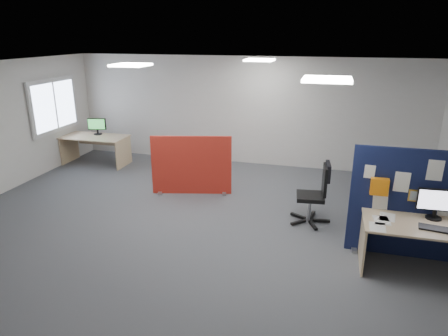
% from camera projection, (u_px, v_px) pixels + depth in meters
% --- Properties ---
extents(floor, '(9.00, 9.00, 0.00)m').
position_uv_depth(floor, '(203.00, 220.00, 7.26)').
color(floor, '#4E5156').
rests_on(floor, ground).
extents(ceiling, '(9.00, 7.00, 0.02)m').
position_uv_depth(ceiling, '(201.00, 67.00, 6.39)').
color(ceiling, white).
rests_on(ceiling, wall_back).
extents(wall_back, '(9.00, 0.02, 2.70)m').
position_uv_depth(wall_back, '(246.00, 111.00, 10.03)').
color(wall_back, silver).
rests_on(wall_back, floor).
extents(wall_front, '(9.00, 0.02, 2.70)m').
position_uv_depth(wall_front, '(82.00, 250.00, 3.63)').
color(wall_front, silver).
rests_on(wall_front, floor).
extents(window, '(0.06, 1.70, 1.30)m').
position_uv_depth(window, '(54.00, 105.00, 9.69)').
color(window, white).
rests_on(window, wall_left).
extents(ceiling_lights, '(4.10, 4.10, 0.04)m').
position_uv_depth(ceiling_lights, '(231.00, 66.00, 6.93)').
color(ceiling_lights, white).
rests_on(ceiling_lights, ceiling).
extents(navy_divider, '(2.05, 0.30, 1.69)m').
position_uv_depth(navy_divider, '(421.00, 205.00, 5.79)').
color(navy_divider, black).
rests_on(navy_divider, floor).
extents(main_desk, '(1.86, 0.83, 0.73)m').
position_uv_depth(main_desk, '(432.00, 235.00, 5.53)').
color(main_desk, '#D3BA87').
rests_on(main_desk, floor).
extents(monitor_main, '(0.52, 0.21, 0.45)m').
position_uv_depth(monitor_main, '(436.00, 202.00, 5.57)').
color(monitor_main, black).
rests_on(monitor_main, main_desk).
extents(keyboard, '(0.47, 0.25, 0.02)m').
position_uv_depth(keyboard, '(437.00, 229.00, 5.32)').
color(keyboard, black).
rests_on(keyboard, main_desk).
extents(red_divider, '(1.62, 0.45, 1.24)m').
position_uv_depth(red_divider, '(192.00, 166.00, 8.26)').
color(red_divider, '#AF3116').
rests_on(red_divider, floor).
extents(second_desk, '(1.64, 0.82, 0.73)m').
position_uv_depth(second_desk, '(96.00, 143.00, 10.23)').
color(second_desk, '#D3BA87').
rests_on(second_desk, floor).
extents(monitor_second, '(0.46, 0.21, 0.42)m').
position_uv_depth(monitor_second, '(97.00, 126.00, 10.25)').
color(monitor_second, black).
rests_on(monitor_second, second_desk).
extents(office_chair, '(0.72, 0.73, 1.10)m').
position_uv_depth(office_chair, '(317.00, 190.00, 6.96)').
color(office_chair, black).
rests_on(office_chair, floor).
extents(desk_papers, '(1.44, 0.68, 0.00)m').
position_uv_depth(desk_papers, '(404.00, 225.00, 5.47)').
color(desk_papers, white).
rests_on(desk_papers, main_desk).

